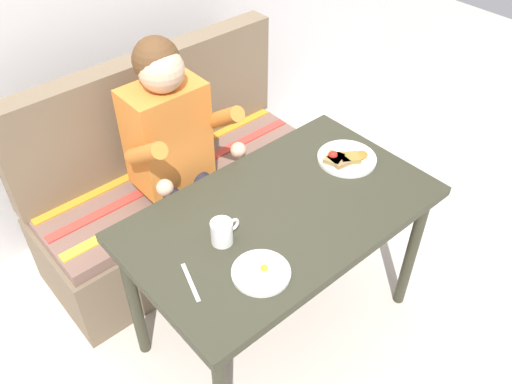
{
  "coord_description": "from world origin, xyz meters",
  "views": [
    {
      "loc": [
        -1.05,
        -1.05,
        2.13
      ],
      "look_at": [
        0.0,
        0.15,
        0.72
      ],
      "focal_mm": 37.55,
      "sensor_mm": 36.0,
      "label": 1
    }
  ],
  "objects": [
    {
      "name": "plate_breakfast",
      "position": [
        0.41,
        0.04,
        0.74
      ],
      "size": [
        0.25,
        0.25,
        0.05
      ],
      "color": "white",
      "rests_on": "table"
    },
    {
      "name": "fork",
      "position": [
        -0.47,
        -0.06,
        0.73
      ],
      "size": [
        0.07,
        0.17,
        0.0
      ],
      "primitive_type": "cube",
      "rotation": [
        0.0,
        0.0,
        -0.31
      ],
      "color": "silver",
      "rests_on": "table"
    },
    {
      "name": "coffee_mug",
      "position": [
        -0.27,
        0.02,
        0.78
      ],
      "size": [
        0.12,
        0.08,
        0.09
      ],
      "color": "white",
      "rests_on": "table"
    },
    {
      "name": "table",
      "position": [
        0.0,
        0.0,
        0.65
      ],
      "size": [
        1.2,
        0.7,
        0.73
      ],
      "color": "#323123",
      "rests_on": "ground"
    },
    {
      "name": "plate_eggs",
      "position": [
        -0.27,
        -0.19,
        0.74
      ],
      "size": [
        0.2,
        0.2,
        0.04
      ],
      "color": "white",
      "rests_on": "table"
    },
    {
      "name": "couch",
      "position": [
        0.0,
        0.76,
        0.33
      ],
      "size": [
        1.44,
        0.56,
        1.0
      ],
      "color": "brown",
      "rests_on": "ground"
    },
    {
      "name": "ground_plane",
      "position": [
        0.0,
        0.0,
        0.0
      ],
      "size": [
        8.0,
        8.0,
        0.0
      ],
      "primitive_type": "plane",
      "color": "beige"
    },
    {
      "name": "person",
      "position": [
        -0.07,
        0.59,
        0.74
      ],
      "size": [
        0.45,
        0.61,
        1.21
      ],
      "color": "orange",
      "rests_on": "ground"
    }
  ]
}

